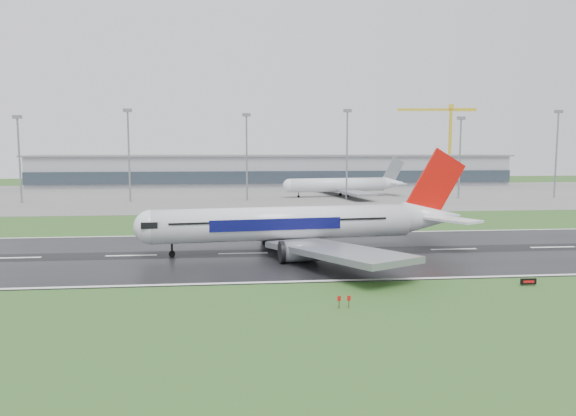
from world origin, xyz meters
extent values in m
plane|color=#29521E|center=(0.00, 0.00, 0.00)|extent=(520.00, 520.00, 0.00)
cube|color=black|center=(0.00, 0.00, 0.05)|extent=(400.00, 45.00, 0.10)
cube|color=slate|center=(0.00, 125.00, 0.04)|extent=(400.00, 130.00, 0.08)
cube|color=gray|center=(0.00, 185.00, 7.50)|extent=(240.00, 36.00, 15.00)
cylinder|color=gray|center=(-95.91, 100.00, 14.70)|extent=(0.64, 0.64, 29.41)
cylinder|color=gray|center=(-58.49, 100.00, 15.97)|extent=(0.64, 0.64, 31.94)
cylinder|color=gray|center=(-16.60, 100.00, 15.31)|extent=(0.64, 0.64, 30.62)
cylinder|color=gray|center=(20.52, 100.00, 16.18)|extent=(0.64, 0.64, 32.36)
cylinder|color=gray|center=(64.15, 100.00, 14.95)|extent=(0.64, 0.64, 29.89)
cylinder|color=gray|center=(102.93, 100.00, 16.30)|extent=(0.64, 0.64, 32.61)
camera|label=1|loc=(-21.69, -97.07, 19.21)|focal=33.54mm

